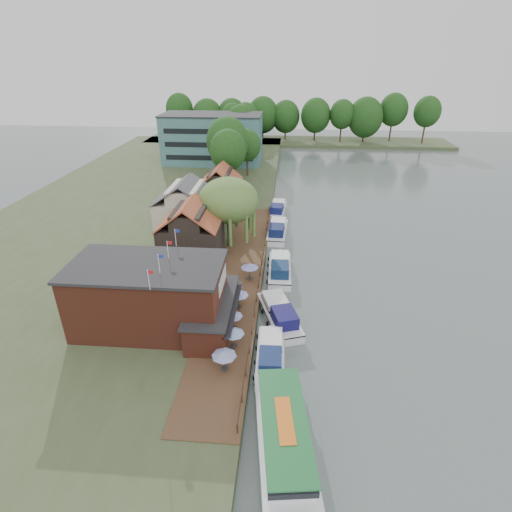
{
  "coord_description": "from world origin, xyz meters",
  "views": [
    {
      "loc": [
        -2.19,
        -34.76,
        26.91
      ],
      "look_at": [
        -6.0,
        12.0,
        3.0
      ],
      "focal_mm": 28.0,
      "sensor_mm": 36.0,
      "label": 1
    }
  ],
  "objects_px": {
    "umbrella_4": "(233,291)",
    "cruiser_1": "(279,312)",
    "cruiser_3": "(277,229)",
    "cruiser_4": "(278,208)",
    "umbrella_5": "(250,272)",
    "swan": "(260,411)",
    "umbrella_3": "(238,300)",
    "hotel_block": "(213,138)",
    "umbrella_2": "(233,321)",
    "tour_boat": "(285,442)",
    "cottage_b": "(187,206)",
    "umbrella_1": "(234,339)",
    "cruiser_0": "(271,352)",
    "willow": "(229,213)",
    "cottage_c": "(221,190)",
    "pub": "(168,296)",
    "cruiser_2": "(280,266)",
    "cottage_a": "(191,232)",
    "umbrella_0": "(224,361)"
  },
  "relations": [
    {
      "from": "cottage_b",
      "to": "cruiser_0",
      "type": "distance_m",
      "value": 32.49
    },
    {
      "from": "cruiser_4",
      "to": "umbrella_1",
      "type": "bearing_deg",
      "value": -89.92
    },
    {
      "from": "hotel_block",
      "to": "umbrella_3",
      "type": "bearing_deg",
      "value": -77.63
    },
    {
      "from": "umbrella_5",
      "to": "swan",
      "type": "xyz_separation_m",
      "value": [
        2.8,
        -19.89,
        -2.07
      ]
    },
    {
      "from": "cottage_c",
      "to": "cruiser_3",
      "type": "bearing_deg",
      "value": -35.66
    },
    {
      "from": "umbrella_5",
      "to": "willow",
      "type": "bearing_deg",
      "value": 111.37
    },
    {
      "from": "umbrella_3",
      "to": "umbrella_5",
      "type": "xyz_separation_m",
      "value": [
        0.64,
        6.47,
        0.0
      ]
    },
    {
      "from": "umbrella_2",
      "to": "umbrella_4",
      "type": "bearing_deg",
      "value": 97.76
    },
    {
      "from": "umbrella_4",
      "to": "cruiser_2",
      "type": "bearing_deg",
      "value": 58.19
    },
    {
      "from": "umbrella_2",
      "to": "umbrella_5",
      "type": "bearing_deg",
      "value": 86.05
    },
    {
      "from": "umbrella_1",
      "to": "tour_boat",
      "type": "height_order",
      "value": "umbrella_1"
    },
    {
      "from": "umbrella_1",
      "to": "umbrella_2",
      "type": "relative_size",
      "value": 1.0
    },
    {
      "from": "umbrella_0",
      "to": "swan",
      "type": "bearing_deg",
      "value": -44.4
    },
    {
      "from": "umbrella_1",
      "to": "umbrella_5",
      "type": "distance_m",
      "value": 13.3
    },
    {
      "from": "hotel_block",
      "to": "tour_boat",
      "type": "relative_size",
      "value": 1.75
    },
    {
      "from": "pub",
      "to": "swan",
      "type": "bearing_deg",
      "value": -44.23
    },
    {
      "from": "cottage_b",
      "to": "umbrella_1",
      "type": "relative_size",
      "value": 4.04
    },
    {
      "from": "umbrella_3",
      "to": "umbrella_4",
      "type": "relative_size",
      "value": 1.0
    },
    {
      "from": "cottage_c",
      "to": "umbrella_3",
      "type": "distance_m",
      "value": 31.44
    },
    {
      "from": "cottage_c",
      "to": "cruiser_4",
      "type": "relative_size",
      "value": 0.87
    },
    {
      "from": "umbrella_4",
      "to": "cruiser_1",
      "type": "xyz_separation_m",
      "value": [
        5.47,
        -2.16,
        -1.02
      ]
    },
    {
      "from": "pub",
      "to": "tour_boat",
      "type": "bearing_deg",
      "value": -48.48
    },
    {
      "from": "pub",
      "to": "cottage_a",
      "type": "bearing_deg",
      "value": 93.81
    },
    {
      "from": "umbrella_0",
      "to": "cruiser_1",
      "type": "xyz_separation_m",
      "value": [
        4.67,
        9.58,
        -1.02
      ]
    },
    {
      "from": "willow",
      "to": "cruiser_2",
      "type": "xyz_separation_m",
      "value": [
        7.68,
        -6.35,
        -4.95
      ]
    },
    {
      "from": "cottage_c",
      "to": "umbrella_4",
      "type": "relative_size",
      "value": 3.58
    },
    {
      "from": "cruiser_3",
      "to": "cruiser_4",
      "type": "xyz_separation_m",
      "value": [
        -0.27,
        9.98,
        -0.07
      ]
    },
    {
      "from": "willow",
      "to": "swan",
      "type": "relative_size",
      "value": 23.69
    },
    {
      "from": "umbrella_2",
      "to": "cruiser_1",
      "type": "bearing_deg",
      "value": 37.38
    },
    {
      "from": "umbrella_1",
      "to": "swan",
      "type": "distance_m",
      "value": 7.56
    },
    {
      "from": "cottage_b",
      "to": "umbrella_5",
      "type": "distance_m",
      "value": 19.16
    },
    {
      "from": "cottage_c",
      "to": "umbrella_5",
      "type": "height_order",
      "value": "cottage_c"
    },
    {
      "from": "umbrella_1",
      "to": "cruiser_0",
      "type": "xyz_separation_m",
      "value": [
        3.61,
        -0.26,
        -1.14
      ]
    },
    {
      "from": "hotel_block",
      "to": "cottage_b",
      "type": "relative_size",
      "value": 2.65
    },
    {
      "from": "hotel_block",
      "to": "swan",
      "type": "xyz_separation_m",
      "value": [
        18.24,
        -80.97,
        -6.93
      ]
    },
    {
      "from": "pub",
      "to": "cottage_c",
      "type": "xyz_separation_m",
      "value": [
        0.0,
        34.0,
        0.6
      ]
    },
    {
      "from": "umbrella_4",
      "to": "cruiser_4",
      "type": "height_order",
      "value": "umbrella_4"
    },
    {
      "from": "umbrella_4",
      "to": "cruiser_4",
      "type": "distance_m",
      "value": 31.61
    },
    {
      "from": "cottage_b",
      "to": "willow",
      "type": "distance_m",
      "value": 9.07
    },
    {
      "from": "cruiser_1",
      "to": "cruiser_3",
      "type": "relative_size",
      "value": 1.01
    },
    {
      "from": "cottage_b",
      "to": "cruiser_1",
      "type": "distance_m",
      "value": 27.13
    },
    {
      "from": "cruiser_4",
      "to": "umbrella_4",
      "type": "bearing_deg",
      "value": -93.31
    },
    {
      "from": "cruiser_0",
      "to": "tour_boat",
      "type": "bearing_deg",
      "value": -82.53
    },
    {
      "from": "cruiser_0",
      "to": "umbrella_1",
      "type": "bearing_deg",
      "value": 174.75
    },
    {
      "from": "swan",
      "to": "umbrella_3",
      "type": "bearing_deg",
      "value": 104.34
    },
    {
      "from": "umbrella_3",
      "to": "umbrella_4",
      "type": "xyz_separation_m",
      "value": [
        -0.87,
        1.75,
        0.0
      ]
    },
    {
      "from": "willow",
      "to": "cruiser_1",
      "type": "bearing_deg",
      "value": -65.01
    },
    {
      "from": "hotel_block",
      "to": "umbrella_2",
      "type": "relative_size",
      "value": 10.69
    },
    {
      "from": "hotel_block",
      "to": "umbrella_2",
      "type": "height_order",
      "value": "hotel_block"
    },
    {
      "from": "umbrella_1",
      "to": "cruiser_3",
      "type": "relative_size",
      "value": 0.23
    }
  ]
}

